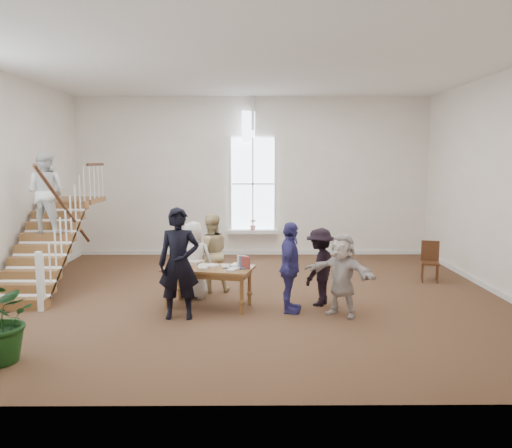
{
  "coord_description": "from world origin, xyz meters",
  "views": [
    {
      "loc": [
        -0.01,
        -9.79,
        2.74
      ],
      "look_at": [
        0.06,
        0.4,
        1.42
      ],
      "focal_mm": 35.0,
      "sensor_mm": 36.0,
      "label": 1
    }
  ],
  "objects_px": {
    "elderly_woman": "(193,260)",
    "floor_plant": "(1,320)",
    "library_table": "(209,272)",
    "woman_cluster_a": "(290,268)",
    "side_chair": "(430,259)",
    "woman_cluster_b": "(320,267)",
    "police_officer": "(179,263)",
    "woman_cluster_c": "(342,275)",
    "person_yellow": "(211,253)"
  },
  "relations": [
    {
      "from": "elderly_woman",
      "to": "floor_plant",
      "type": "distance_m",
      "value": 3.87
    },
    {
      "from": "library_table",
      "to": "woman_cluster_a",
      "type": "distance_m",
      "value": 1.53
    },
    {
      "from": "side_chair",
      "to": "woman_cluster_b",
      "type": "bearing_deg",
      "value": -130.1
    },
    {
      "from": "side_chair",
      "to": "floor_plant",
      "type": "bearing_deg",
      "value": -132.71
    },
    {
      "from": "police_officer",
      "to": "woman_cluster_c",
      "type": "relative_size",
      "value": 1.31
    },
    {
      "from": "woman_cluster_c",
      "to": "side_chair",
      "type": "relative_size",
      "value": 1.62
    },
    {
      "from": "police_officer",
      "to": "woman_cluster_a",
      "type": "xyz_separation_m",
      "value": [
        1.94,
        0.33,
        -0.15
      ]
    },
    {
      "from": "woman_cluster_b",
      "to": "police_officer",
      "type": "bearing_deg",
      "value": -41.26
    },
    {
      "from": "woman_cluster_a",
      "to": "woman_cluster_b",
      "type": "xyz_separation_m",
      "value": [
        0.6,
        0.45,
        -0.09
      ]
    },
    {
      "from": "library_table",
      "to": "floor_plant",
      "type": "xyz_separation_m",
      "value": [
        -2.57,
        -2.57,
        -0.07
      ]
    },
    {
      "from": "police_officer",
      "to": "person_yellow",
      "type": "distance_m",
      "value": 1.8
    },
    {
      "from": "elderly_woman",
      "to": "woman_cluster_b",
      "type": "height_order",
      "value": "elderly_woman"
    },
    {
      "from": "woman_cluster_c",
      "to": "woman_cluster_a",
      "type": "bearing_deg",
      "value": -154.47
    },
    {
      "from": "woman_cluster_a",
      "to": "floor_plant",
      "type": "bearing_deg",
      "value": 129.41
    },
    {
      "from": "woman_cluster_b",
      "to": "person_yellow",
      "type": "bearing_deg",
      "value": -82.77
    },
    {
      "from": "person_yellow",
      "to": "side_chair",
      "type": "xyz_separation_m",
      "value": [
        4.9,
        0.91,
        -0.32
      ]
    },
    {
      "from": "elderly_woman",
      "to": "library_table",
      "type": "bearing_deg",
      "value": 123.62
    },
    {
      "from": "library_table",
      "to": "floor_plant",
      "type": "distance_m",
      "value": 3.64
    },
    {
      "from": "person_yellow",
      "to": "library_table",
      "type": "bearing_deg",
      "value": 78.0
    },
    {
      "from": "police_officer",
      "to": "floor_plant",
      "type": "relative_size",
      "value": 1.6
    },
    {
      "from": "person_yellow",
      "to": "floor_plant",
      "type": "height_order",
      "value": "person_yellow"
    },
    {
      "from": "floor_plant",
      "to": "elderly_woman",
      "type": "bearing_deg",
      "value": 54.89
    },
    {
      "from": "library_table",
      "to": "person_yellow",
      "type": "distance_m",
      "value": 1.1
    },
    {
      "from": "woman_cluster_c",
      "to": "elderly_woman",
      "type": "bearing_deg",
      "value": -164.19
    },
    {
      "from": "woman_cluster_b",
      "to": "woman_cluster_c",
      "type": "distance_m",
      "value": 0.72
    },
    {
      "from": "person_yellow",
      "to": "woman_cluster_c",
      "type": "distance_m",
      "value": 2.93
    },
    {
      "from": "person_yellow",
      "to": "police_officer",
      "type": "bearing_deg",
      "value": 62.54
    },
    {
      "from": "police_officer",
      "to": "elderly_woman",
      "type": "xyz_separation_m",
      "value": [
        0.1,
        1.25,
        -0.2
      ]
    },
    {
      "from": "elderly_woman",
      "to": "person_yellow",
      "type": "bearing_deg",
      "value": -117.99
    },
    {
      "from": "person_yellow",
      "to": "floor_plant",
      "type": "bearing_deg",
      "value": 40.85
    },
    {
      "from": "police_officer",
      "to": "elderly_woman",
      "type": "height_order",
      "value": "police_officer"
    },
    {
      "from": "elderly_woman",
      "to": "woman_cluster_c",
      "type": "height_order",
      "value": "elderly_woman"
    },
    {
      "from": "side_chair",
      "to": "woman_cluster_a",
      "type": "bearing_deg",
      "value": -129.62
    },
    {
      "from": "person_yellow",
      "to": "woman_cluster_a",
      "type": "xyz_separation_m",
      "value": [
        1.54,
        -1.42,
        0.0
      ]
    },
    {
      "from": "woman_cluster_a",
      "to": "floor_plant",
      "type": "xyz_separation_m",
      "value": [
        -4.06,
        -2.24,
        -0.22
      ]
    },
    {
      "from": "elderly_woman",
      "to": "person_yellow",
      "type": "relative_size",
      "value": 0.94
    },
    {
      "from": "person_yellow",
      "to": "woman_cluster_b",
      "type": "height_order",
      "value": "person_yellow"
    },
    {
      "from": "woman_cluster_a",
      "to": "library_table",
      "type": "bearing_deg",
      "value": 87.97
    },
    {
      "from": "police_officer",
      "to": "floor_plant",
      "type": "xyz_separation_m",
      "value": [
        -2.12,
        -1.91,
        -0.36
      ]
    },
    {
      "from": "woman_cluster_a",
      "to": "side_chair",
      "type": "relative_size",
      "value": 1.81
    },
    {
      "from": "woman_cluster_a",
      "to": "side_chair",
      "type": "height_order",
      "value": "woman_cluster_a"
    },
    {
      "from": "person_yellow",
      "to": "woman_cluster_b",
      "type": "relative_size",
      "value": 1.12
    },
    {
      "from": "library_table",
      "to": "police_officer",
      "type": "bearing_deg",
      "value": -111.16
    },
    {
      "from": "police_officer",
      "to": "woman_cluster_a",
      "type": "bearing_deg",
      "value": 9.21
    },
    {
      "from": "police_officer",
      "to": "woman_cluster_c",
      "type": "xyz_separation_m",
      "value": [
        2.84,
        0.13,
        -0.23
      ]
    },
    {
      "from": "library_table",
      "to": "elderly_woman",
      "type": "distance_m",
      "value": 0.69
    },
    {
      "from": "library_table",
      "to": "police_officer",
      "type": "relative_size",
      "value": 0.91
    },
    {
      "from": "person_yellow",
      "to": "woman_cluster_c",
      "type": "relative_size",
      "value": 1.11
    },
    {
      "from": "library_table",
      "to": "woman_cluster_a",
      "type": "relative_size",
      "value": 1.07
    },
    {
      "from": "woman_cluster_c",
      "to": "floor_plant",
      "type": "relative_size",
      "value": 1.22
    }
  ]
}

